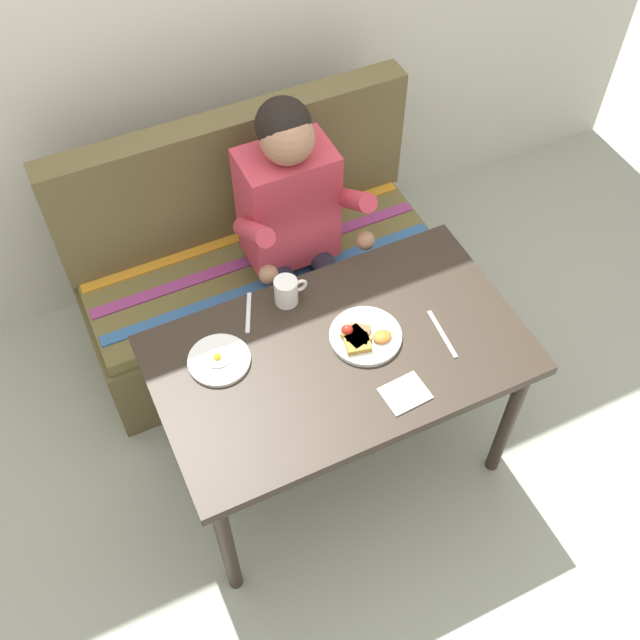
% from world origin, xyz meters
% --- Properties ---
extents(ground_plane, '(8.00, 8.00, 0.00)m').
position_xyz_m(ground_plane, '(0.00, 0.00, 0.00)').
color(ground_plane, '#9FA393').
extents(table, '(1.20, 0.70, 0.73)m').
position_xyz_m(table, '(0.00, 0.00, 0.65)').
color(table, '#2E241B').
rests_on(table, ground).
extents(couch, '(1.44, 0.56, 1.00)m').
position_xyz_m(couch, '(0.00, 0.76, 0.33)').
color(couch, brown).
rests_on(couch, ground).
extents(person, '(0.45, 0.61, 1.21)m').
position_xyz_m(person, '(0.11, 0.59, 0.74)').
color(person, '#BD3746').
rests_on(person, ground).
extents(plate_breakfast, '(0.24, 0.24, 0.05)m').
position_xyz_m(plate_breakfast, '(0.09, 0.01, 0.74)').
color(plate_breakfast, white).
rests_on(plate_breakfast, table).
extents(plate_eggs, '(0.20, 0.20, 0.04)m').
position_xyz_m(plate_eggs, '(-0.36, 0.13, 0.74)').
color(plate_eggs, white).
rests_on(plate_eggs, table).
extents(coffee_mug, '(0.12, 0.08, 0.10)m').
position_xyz_m(coffee_mug, '(-0.07, 0.27, 0.78)').
color(coffee_mug, white).
rests_on(coffee_mug, table).
extents(napkin, '(0.14, 0.12, 0.01)m').
position_xyz_m(napkin, '(0.11, -0.23, 0.73)').
color(napkin, silver).
rests_on(napkin, table).
extents(fork, '(0.08, 0.16, 0.00)m').
position_xyz_m(fork, '(-0.21, 0.27, 0.73)').
color(fork, silver).
rests_on(fork, table).
extents(knife, '(0.03, 0.20, 0.00)m').
position_xyz_m(knife, '(0.33, -0.08, 0.73)').
color(knife, silver).
rests_on(knife, table).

